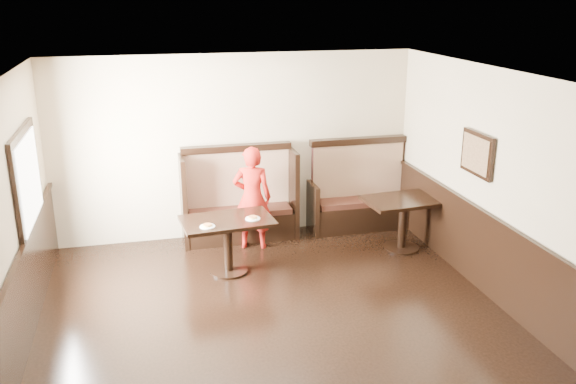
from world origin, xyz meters
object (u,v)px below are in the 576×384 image
object	(u,v)px
booth_neighbor	(359,198)
table_neighbor	(403,212)
booth_main	(239,205)
table_main	(228,232)
child	(252,198)

from	to	relation	value
booth_neighbor	table_neighbor	bearing A→B (deg)	-73.04
booth_main	table_main	world-z (taller)	booth_main
table_neighbor	table_main	bearing A→B (deg)	178.63
booth_main	booth_neighbor	distance (m)	1.95
booth_neighbor	table_main	bearing A→B (deg)	-152.74
child	booth_neighbor	bearing A→B (deg)	-152.34
table_neighbor	booth_main	bearing A→B (deg)	150.63
table_main	child	distance (m)	0.93
booth_main	table_main	size ratio (longest dim) A/B	1.38
booth_neighbor	table_main	xyz separation A→B (m)	(-2.30, -1.19, 0.11)
table_main	child	xyz separation A→B (m)	(0.48, 0.77, 0.19)
booth_neighbor	booth_main	bearing A→B (deg)	179.95
table_main	child	size ratio (longest dim) A/B	0.82
table_neighbor	child	size ratio (longest dim) A/B	0.77
booth_neighbor	child	distance (m)	1.89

